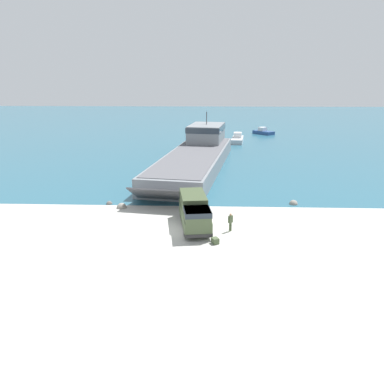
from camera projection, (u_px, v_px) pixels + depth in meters
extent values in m
plane|color=#B7B5AD|center=(176.00, 231.00, 35.63)|extent=(240.00, 240.00, 0.00)
cube|color=#285B70|center=(199.00, 123.00, 128.99)|extent=(240.00, 180.00, 0.01)
cube|color=gray|center=(195.00, 161.00, 60.94)|extent=(13.86, 36.76, 2.49)
cube|color=#56565B|center=(195.00, 153.00, 60.58)|extent=(12.97, 35.24, 0.08)
cube|color=gray|center=(206.00, 133.00, 71.81)|extent=(7.44, 10.83, 3.33)
cube|color=#28333D|center=(206.00, 128.00, 71.52)|extent=(7.63, 10.96, 1.00)
cylinder|color=#3F3F42|center=(207.00, 118.00, 71.00)|extent=(0.16, 0.16, 2.40)
cube|color=#56565B|center=(163.00, 194.00, 42.26)|extent=(7.77, 4.81, 2.29)
cube|color=#475638|center=(194.00, 217.00, 36.40)|extent=(3.47, 7.58, 1.28)
cube|color=#475638|center=(197.00, 214.00, 33.78)|extent=(2.65, 2.79, 0.95)
cube|color=#28333D|center=(197.00, 212.00, 33.72)|extent=(2.73, 2.82, 0.48)
cube|color=#3C492E|center=(193.00, 200.00, 37.22)|extent=(3.00, 4.91, 1.33)
cube|color=#2D2D2D|center=(199.00, 236.00, 33.13)|extent=(2.53, 0.59, 0.32)
cylinder|color=black|center=(208.00, 229.00, 34.46)|extent=(0.50, 1.23, 1.19)
cylinder|color=black|center=(186.00, 230.00, 34.26)|extent=(0.50, 1.23, 1.19)
cylinder|color=black|center=(203.00, 214.00, 38.26)|extent=(0.50, 1.23, 1.19)
cylinder|color=black|center=(182.00, 215.00, 38.06)|extent=(0.50, 1.23, 1.19)
cylinder|color=black|center=(201.00, 211.00, 39.31)|extent=(0.50, 1.23, 1.19)
cylinder|color=black|center=(182.00, 212.00, 39.11)|extent=(0.50, 1.23, 1.19)
cylinder|color=#475638|center=(231.00, 227.00, 35.50)|extent=(0.14, 0.14, 0.87)
cylinder|color=#475638|center=(230.00, 227.00, 35.38)|extent=(0.14, 0.14, 0.87)
cube|color=#475638|center=(231.00, 219.00, 35.22)|extent=(0.48, 0.48, 0.69)
sphere|color=tan|center=(231.00, 214.00, 35.09)|extent=(0.24, 0.24, 0.24)
cube|color=#B7BABF|center=(237.00, 140.00, 87.70)|extent=(3.64, 8.58, 1.05)
cube|color=silver|center=(238.00, 135.00, 87.98)|extent=(2.10, 2.71, 1.16)
cube|color=navy|center=(263.00, 132.00, 101.30)|extent=(5.74, 6.07, 0.87)
cube|color=silver|center=(262.00, 129.00, 101.36)|extent=(2.55, 2.52, 0.96)
cube|color=#475638|center=(215.00, 241.00, 32.76)|extent=(0.75, 0.80, 0.52)
sphere|color=gray|center=(122.00, 208.00, 42.12)|extent=(1.12, 1.12, 1.12)
sphere|color=gray|center=(293.00, 204.00, 43.40)|extent=(0.97, 0.97, 0.97)
sphere|color=#66605B|center=(109.00, 204.00, 43.42)|extent=(0.70, 0.70, 0.70)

